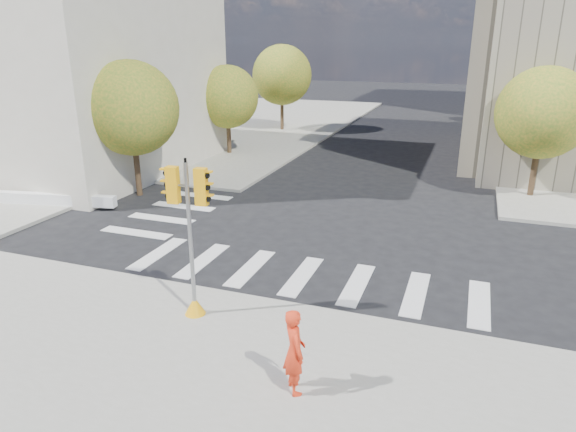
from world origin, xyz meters
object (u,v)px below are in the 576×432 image
object	(u,v)px
traffic_signal	(191,252)
planter_wall	(53,199)
photographer	(294,351)
lamp_far	(527,77)
lamp_near	(547,94)

from	to	relation	value
traffic_signal	planter_wall	size ratio (longest dim) A/B	0.72
photographer	planter_wall	world-z (taller)	photographer
lamp_far	planter_wall	bearing A→B (deg)	-127.86
lamp_far	lamp_near	bearing A→B (deg)	-90.00
traffic_signal	photographer	distance (m)	4.27
photographer	planter_wall	bearing A→B (deg)	23.50
lamp_near	traffic_signal	world-z (taller)	lamp_near
lamp_near	traffic_signal	xyz separation A→B (m)	(-9.99, -19.51, -2.61)
traffic_signal	photographer	size ratio (longest dim) A/B	2.26
lamp_far	traffic_signal	bearing A→B (deg)	-106.60
planter_wall	lamp_near	bearing A→B (deg)	20.08
lamp_near	photographer	xyz separation A→B (m)	(-6.40, -21.64, -3.47)
traffic_signal	planter_wall	xyz separation A→B (m)	(-11.01, 6.49, -1.57)
traffic_signal	photographer	world-z (taller)	traffic_signal
photographer	traffic_signal	bearing A→B (deg)	23.46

